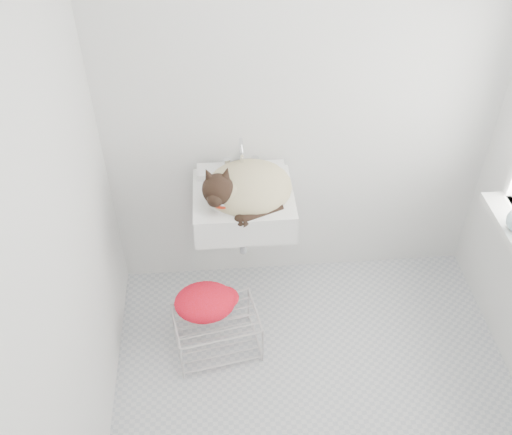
{
  "coord_description": "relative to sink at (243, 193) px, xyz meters",
  "views": [
    {
      "loc": [
        -0.47,
        -1.7,
        2.82
      ],
      "look_at": [
        -0.3,
        0.5,
        0.88
      ],
      "focal_mm": 41.0,
      "sensor_mm": 36.0,
      "label": 1
    }
  ],
  "objects": [
    {
      "name": "floor",
      "position": [
        0.35,
        -0.74,
        -0.85
      ],
      "size": [
        2.2,
        2.0,
        0.02
      ],
      "primitive_type": "cube",
      "color": "#B9BCBE",
      "rests_on": "ground"
    },
    {
      "name": "faucet",
      "position": [
        0.0,
        0.18,
        0.14
      ],
      "size": [
        0.2,
        0.14,
        0.2
      ],
      "primitive_type": null,
      "color": "silver",
      "rests_on": "sink"
    },
    {
      "name": "back_wall",
      "position": [
        0.35,
        0.26,
        0.4
      ],
      "size": [
        2.2,
        0.02,
        2.5
      ],
      "primitive_type": "cube",
      "color": "silver",
      "rests_on": "ground"
    },
    {
      "name": "wire_rack",
      "position": [
        -0.18,
        -0.36,
        -0.7
      ],
      "size": [
        0.5,
        0.39,
        0.27
      ],
      "primitive_type": "cube",
      "rotation": [
        0.0,
        0.0,
        0.18
      ],
      "color": "#BDBBBB",
      "rests_on": "floor"
    },
    {
      "name": "left_wall",
      "position": [
        -0.75,
        -0.74,
        0.4
      ],
      "size": [
        0.02,
        2.0,
        2.5
      ],
      "primitive_type": "cube",
      "color": "silver",
      "rests_on": "ground"
    },
    {
      "name": "cat",
      "position": [
        0.01,
        -0.02,
        0.04
      ],
      "size": [
        0.51,
        0.44,
        0.31
      ],
      "rotation": [
        0.0,
        0.0,
        0.14
      ],
      "color": "beige",
      "rests_on": "sink"
    },
    {
      "name": "towel",
      "position": [
        -0.24,
        -0.31,
        -0.55
      ],
      "size": [
        0.35,
        0.25,
        0.14
      ],
      "primitive_type": "ellipsoid",
      "rotation": [
        0.0,
        0.0,
        0.01
      ],
      "color": "red",
      "rests_on": "wire_rack"
    },
    {
      "name": "sink",
      "position": [
        0.0,
        0.0,
        0.0
      ],
      "size": [
        0.54,
        0.47,
        0.22
      ],
      "primitive_type": "cube",
      "color": "white",
      "rests_on": "back_wall"
    }
  ]
}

